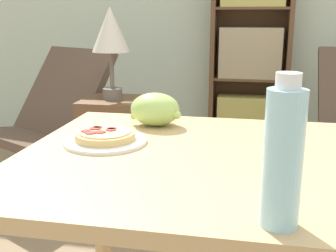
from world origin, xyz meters
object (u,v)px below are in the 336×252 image
drink_bottle (283,157)px  table_lamp (111,34)px  lounge_chair_near (46,145)px  side_table (115,152)px  pizza_on_plate (105,138)px  grape_bunch (155,109)px  bookshelf (250,50)px

drink_bottle → table_lamp: table_lamp is taller
lounge_chair_near → side_table: bearing=12.6°
pizza_on_plate → side_table: size_ratio=0.37×
pizza_on_plate → lounge_chair_near: 1.65m
pizza_on_plate → grape_bunch: grape_bunch is taller
side_table → drink_bottle: bearing=-62.5°
grape_bunch → lounge_chair_near: bearing=131.5°
grape_bunch → side_table: grape_bunch is taller
pizza_on_plate → bookshelf: 2.51m
pizza_on_plate → table_lamp: bearing=107.6°
drink_bottle → lounge_chair_near: bearing=127.8°
grape_bunch → drink_bottle: 0.71m
grape_bunch → lounge_chair_near: 1.55m
grape_bunch → drink_bottle: drink_bottle is taller
grape_bunch → drink_bottle: bearing=-59.9°
grape_bunch → bookshelf: bearing=82.9°
drink_bottle → side_table: (-0.82, 1.58, -0.56)m
pizza_on_plate → side_table: (-0.37, 1.18, -0.45)m
pizza_on_plate → drink_bottle: drink_bottle is taller
bookshelf → side_table: bearing=-120.1°
lounge_chair_near → table_lamp: 0.88m
side_table → table_lamp: bearing=0.0°
lounge_chair_near → bookshelf: size_ratio=0.56×
drink_bottle → pizza_on_plate: bearing=138.4°
drink_bottle → table_lamp: (-0.82, 1.58, 0.12)m
bookshelf → side_table: size_ratio=2.73×
grape_bunch → side_table: 1.18m
lounge_chair_near → bookshelf: 1.79m
pizza_on_plate → drink_bottle: bearing=-41.6°
table_lamp → side_table: bearing=0.0°
grape_bunch → drink_bottle: size_ratio=0.66×
lounge_chair_near → drink_bottle: bearing=-25.2°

